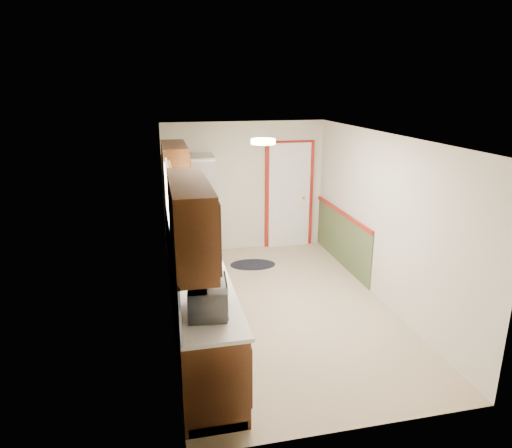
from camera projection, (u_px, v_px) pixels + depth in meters
name	position (u px, v px, depth m)	size (l,w,h in m)	color
room_shell	(281.00, 226.00, 6.16)	(3.20, 5.20, 2.52)	tan
kitchen_run	(192.00, 268.00, 5.74)	(0.63, 4.00, 2.20)	#3D1F0E
back_wall_trim	(300.00, 204.00, 8.52)	(1.12, 2.30, 2.08)	maroon
ceiling_fixture	(263.00, 141.00, 5.57)	(0.30, 0.30, 0.06)	#FFD88C
microwave	(208.00, 294.00, 4.32)	(0.55, 0.30, 0.37)	white
refrigerator	(193.00, 210.00, 7.93)	(0.81, 0.80, 1.88)	#B7B7BC
rug	(253.00, 264.00, 7.99)	(0.79, 0.51, 0.01)	black
cooktop	(185.00, 220.00, 7.29)	(0.46, 0.56, 0.02)	black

